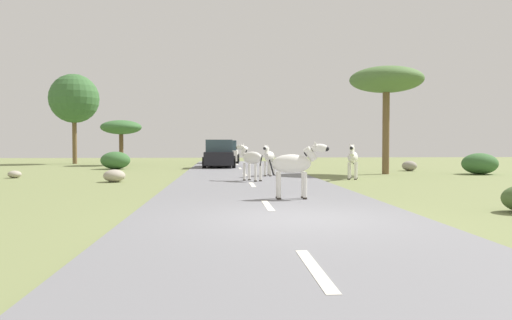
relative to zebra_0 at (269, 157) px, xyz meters
name	(u,v)px	position (x,y,z in m)	size (l,w,h in m)	color
ground_plane	(298,220)	(-0.65, -12.86, -0.92)	(90.00, 90.00, 0.00)	olive
road	(277,219)	(-1.07, -12.86, -0.90)	(6.00, 64.00, 0.05)	slate
lane_markings	(283,226)	(-1.07, -13.86, -0.87)	(0.16, 56.00, 0.01)	silver
zebra_0	(269,157)	(0.00, 0.00, 0.00)	(0.76, 1.49, 1.47)	silver
zebra_1	(251,158)	(-1.01, -2.95, 0.03)	(1.15, 1.39, 1.51)	silver
zebra_2	(353,158)	(3.46, -1.72, 0.00)	(0.79, 1.59, 1.56)	silver
zebra_3	(295,164)	(-0.21, -9.46, 0.05)	(1.64, 0.44, 1.55)	silver
car_0	(226,153)	(-1.85, 15.72, -0.08)	(2.19, 4.42, 1.74)	white
car_1	(220,155)	(-2.32, 8.81, -0.08)	(2.10, 4.38, 1.74)	black
tree_0	(121,128)	(-9.34, 13.12, 1.75)	(2.88, 2.88, 3.22)	brown
tree_1	(74,99)	(-13.45, 16.02, 4.05)	(3.74, 3.74, 6.87)	brown
tree_2	(386,81)	(6.10, 1.78, 3.76)	(3.68, 3.68, 5.41)	brown
bush_0	(115,160)	(-8.62, 7.76, -0.39)	(1.77, 1.59, 1.06)	#386633
bush_2	(480,164)	(10.78, 1.30, -0.39)	(1.77, 1.60, 1.06)	#386633
rock_0	(15,174)	(-11.43, 0.08, -0.76)	(0.57, 0.58, 0.33)	#A89E8C
rock_1	(114,176)	(-6.47, -2.58, -0.67)	(0.86, 0.87, 0.50)	#A89E8C
rock_2	(409,166)	(8.43, 4.56, -0.64)	(0.83, 0.85, 0.57)	gray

